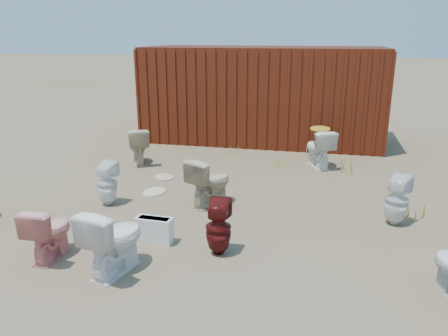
% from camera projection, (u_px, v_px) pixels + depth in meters
% --- Properties ---
extents(ground, '(100.00, 100.00, 0.00)m').
position_uv_depth(ground, '(216.00, 212.00, 6.95)').
color(ground, brown).
rests_on(ground, ground).
extents(shipping_container, '(6.00, 2.40, 2.40)m').
position_uv_depth(shipping_container, '(263.00, 94.00, 11.45)').
color(shipping_container, '#4C150C').
rests_on(shipping_container, ground).
extents(toilet_front_pink, '(0.41, 0.70, 0.71)m').
position_uv_depth(toilet_front_pink, '(49.00, 232.00, 5.44)').
color(toilet_front_pink, pink).
rests_on(toilet_front_pink, ground).
extents(toilet_front_c, '(0.64, 0.90, 0.83)m').
position_uv_depth(toilet_front_c, '(114.00, 239.00, 5.10)').
color(toilet_front_c, white).
rests_on(toilet_front_c, ground).
extents(toilet_front_maroon, '(0.34, 0.35, 0.72)m').
position_uv_depth(toilet_front_maroon, '(218.00, 228.00, 5.53)').
color(toilet_front_maroon, '#560F0E').
rests_on(toilet_front_maroon, ground).
extents(toilet_back_a, '(0.35, 0.36, 0.73)m').
position_uv_depth(toilet_back_a, '(107.00, 184.00, 7.15)').
color(toilet_back_a, white).
rests_on(toilet_back_a, ground).
extents(toilet_back_beige_left, '(0.76, 0.89, 0.79)m').
position_uv_depth(toilet_back_beige_left, '(138.00, 146.00, 9.44)').
color(toilet_back_beige_left, beige).
rests_on(toilet_back_beige_left, ground).
extents(toilet_back_beige_right, '(0.78, 0.91, 0.81)m').
position_uv_depth(toilet_back_beige_right, '(210.00, 181.00, 7.13)').
color(toilet_back_beige_right, '#C3B08F').
rests_on(toilet_back_beige_right, ground).
extents(toilet_back_yellowlid, '(0.76, 0.92, 0.81)m').
position_uv_depth(toilet_back_yellowlid, '(319.00, 148.00, 9.19)').
color(toilet_back_yellowlid, white).
rests_on(toilet_back_yellowlid, ground).
extents(toilet_back_e, '(0.46, 0.47, 0.76)m').
position_uv_depth(toilet_back_e, '(397.00, 200.00, 6.40)').
color(toilet_back_e, white).
rests_on(toilet_back_e, ground).
extents(yellow_lid, '(0.41, 0.52, 0.02)m').
position_uv_depth(yellow_lid, '(320.00, 129.00, 9.07)').
color(yellow_lid, gold).
rests_on(yellow_lid, toilet_back_yellowlid).
extents(loose_tank, '(0.51, 0.22, 0.35)m').
position_uv_depth(loose_tank, '(154.00, 230.00, 5.90)').
color(loose_tank, silver).
rests_on(loose_tank, ground).
extents(loose_lid_near, '(0.45, 0.54, 0.02)m').
position_uv_depth(loose_lid_near, '(154.00, 192.00, 7.79)').
color(loose_lid_near, beige).
rests_on(loose_lid_near, ground).
extents(loose_lid_far, '(0.58, 0.59, 0.02)m').
position_uv_depth(loose_lid_far, '(164.00, 177.00, 8.59)').
color(loose_lid_far, '#CBB693').
rests_on(loose_lid_far, ground).
extents(weed_clump_a, '(0.36, 0.36, 0.28)m').
position_uv_depth(weed_clump_a, '(142.00, 146.00, 10.43)').
color(weed_clump_a, '#A8AC44').
rests_on(weed_clump_a, ground).
extents(weed_clump_b, '(0.32, 0.32, 0.24)m').
position_uv_depth(weed_clump_b, '(280.00, 161.00, 9.27)').
color(weed_clump_b, '#A8AC44').
rests_on(weed_clump_b, ground).
extents(weed_clump_c, '(0.36, 0.36, 0.33)m').
position_uv_depth(weed_clump_c, '(345.00, 165.00, 8.87)').
color(weed_clump_c, '#A8AC44').
rests_on(weed_clump_c, ground).
extents(weed_clump_d, '(0.30, 0.30, 0.22)m').
position_uv_depth(weed_clump_d, '(232.00, 150.00, 10.20)').
color(weed_clump_d, '#A8AC44').
rests_on(weed_clump_d, ground).
extents(weed_clump_e, '(0.34, 0.34, 0.29)m').
position_uv_depth(weed_clump_e, '(313.00, 152.00, 9.87)').
color(weed_clump_e, '#A8AC44').
rests_on(weed_clump_e, ground).
extents(weed_clump_f, '(0.28, 0.28, 0.25)m').
position_uv_depth(weed_clump_f, '(418.00, 213.00, 6.60)').
color(weed_clump_f, '#A8AC44').
rests_on(weed_clump_f, ground).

